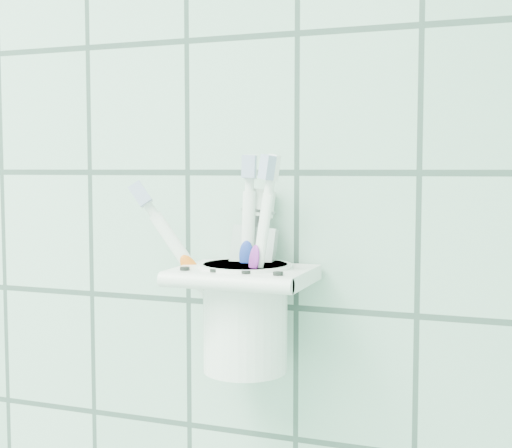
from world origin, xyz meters
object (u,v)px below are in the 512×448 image
at_px(toothbrush_blue, 244,257).
at_px(toothbrush_orange, 243,259).
at_px(holder_bracket, 244,277).
at_px(cup, 245,313).
at_px(toothpaste_tube, 240,261).
at_px(toothbrush_pink, 249,252).

relative_size(toothbrush_blue, toothbrush_orange, 0.99).
relative_size(holder_bracket, toothbrush_orange, 0.63).
distance_m(cup, toothpaste_tube, 0.05).
distance_m(toothbrush_blue, toothbrush_orange, 0.02).
bearing_deg(toothbrush_blue, toothbrush_orange, -79.30).
bearing_deg(holder_bracket, toothbrush_orange, -73.58).
distance_m(toothbrush_pink, toothbrush_blue, 0.01).
bearing_deg(toothbrush_blue, toothbrush_pink, 64.18).
relative_size(cup, toothbrush_blue, 0.52).
relative_size(holder_bracket, toothbrush_blue, 0.64).
relative_size(toothbrush_blue, toothpaste_tube, 1.15).
relative_size(cup, toothbrush_orange, 0.52).
bearing_deg(toothpaste_tube, toothbrush_blue, 0.48).
bearing_deg(toothpaste_tube, cup, -43.49).
bearing_deg(toothpaste_tube, toothbrush_orange, -67.23).
bearing_deg(toothbrush_orange, toothpaste_tube, 153.79).
bearing_deg(toothbrush_blue, holder_bracket, -75.45).
height_order(toothbrush_pink, toothbrush_blue, toothbrush_pink).
distance_m(cup, toothbrush_blue, 0.05).
bearing_deg(cup, toothbrush_orange, -75.51).
height_order(holder_bracket, toothbrush_blue, toothbrush_blue).
xyz_separation_m(toothbrush_blue, toothpaste_tube, (-0.00, -0.00, -0.00)).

